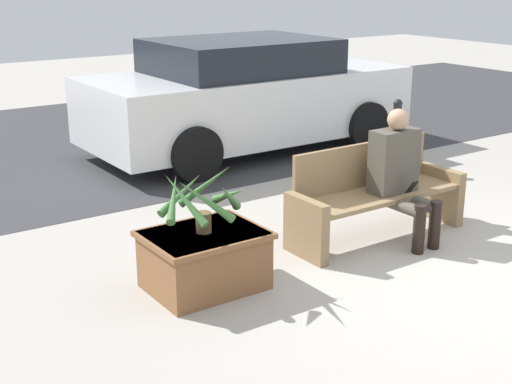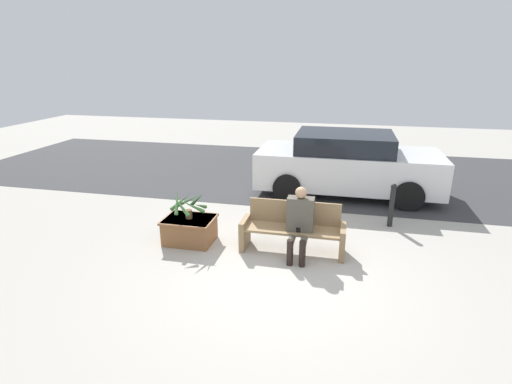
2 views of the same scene
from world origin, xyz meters
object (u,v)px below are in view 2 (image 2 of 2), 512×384
planter_box (190,229)px  potted_plant (188,204)px  bench (293,229)px  person_seated (300,220)px  parked_car (347,164)px  bollard_post (392,204)px

planter_box → potted_plant: (-0.00, 0.01, 0.47)m
bench → potted_plant: potted_plant is taller
person_seated → parked_car: size_ratio=0.28×
parked_car → bollard_post: 2.09m
bench → person_seated: size_ratio=1.48×
bench → parked_car: parked_car is taller
potted_plant → bollard_post: bearing=23.0°
planter_box → bench: bearing=2.7°
planter_box → potted_plant: size_ratio=1.33×
person_seated → bollard_post: size_ratio=1.35×
person_seated → bench: bearing=125.2°
potted_plant → bollard_post: size_ratio=0.76×
person_seated → planter_box: size_ratio=1.34×
parked_car → planter_box: bearing=-128.1°
potted_plant → bollard_post: 3.85m
planter_box → bollard_post: (3.53, 1.51, 0.21)m
planter_box → potted_plant: bearing=110.9°
bench → bollard_post: 2.23m
person_seated → potted_plant: (-1.95, 0.10, 0.08)m
potted_plant → parked_car: bearing=51.8°
planter_box → parked_car: 4.33m
bench → planter_box: bench is taller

